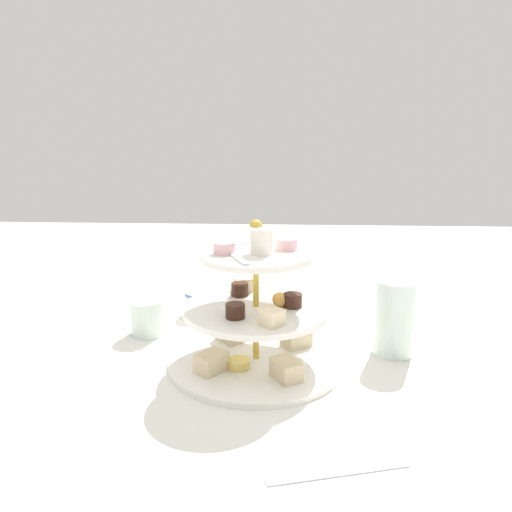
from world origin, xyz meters
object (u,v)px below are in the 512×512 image
at_px(butter_knife_left, 339,472).
at_px(butter_knife_right, 296,305).
at_px(water_glass_short_left, 147,317).
at_px(water_glass_tall_right, 395,318).
at_px(tiered_serving_stand, 256,321).
at_px(teacup_with_saucer, 199,304).

height_order(butter_knife_left, butter_knife_right, same).
height_order(water_glass_short_left, butter_knife_left, water_glass_short_left).
xyz_separation_m(water_glass_tall_right, butter_knife_left, (0.32, -0.13, -0.06)).
bearing_deg(water_glass_tall_right, tiered_serving_stand, -77.80).
relative_size(water_glass_short_left, teacup_with_saucer, 0.74).
height_order(water_glass_tall_right, butter_knife_right, water_glass_tall_right).
bearing_deg(butter_knife_right, butter_knife_left, 97.87).
distance_m(water_glass_tall_right, teacup_with_saucer, 0.40).
distance_m(teacup_with_saucer, butter_knife_right, 0.22).
height_order(water_glass_tall_right, teacup_with_saucer, water_glass_tall_right).
bearing_deg(tiered_serving_stand, butter_knife_right, 165.13).
relative_size(butter_knife_left, butter_knife_right, 1.00).
distance_m(water_glass_short_left, butter_knife_left, 0.50).
bearing_deg(butter_knife_left, water_glass_tall_right, 54.10).
bearing_deg(tiered_serving_stand, water_glass_short_left, -118.18).
bearing_deg(tiered_serving_stand, teacup_with_saucer, -149.13).
bearing_deg(butter_knife_right, water_glass_short_left, 34.71).
xyz_separation_m(water_glass_tall_right, water_glass_short_left, (-0.06, -0.45, -0.03)).
bearing_deg(butter_knife_right, water_glass_tall_right, 129.23).
bearing_deg(water_glass_short_left, tiered_serving_stand, 61.82).
bearing_deg(teacup_with_saucer, water_glass_short_left, -38.56).
relative_size(tiered_serving_stand, water_glass_short_left, 4.31).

